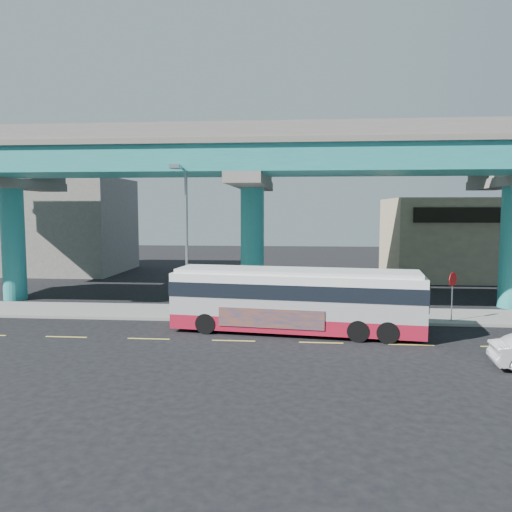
{
  "coord_description": "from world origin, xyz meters",
  "views": [
    {
      "loc": [
        2.96,
        -22.61,
        6.01
      ],
      "look_at": [
        0.67,
        4.0,
        3.53
      ],
      "focal_mm": 35.0,
      "sensor_mm": 36.0,
      "label": 1
    }
  ],
  "objects": [
    {
      "name": "building_beige",
      "position": [
        18.0,
        22.98,
        3.51
      ],
      "size": [
        14.0,
        10.23,
        7.0
      ],
      "color": "tan",
      "rests_on": "ground"
    },
    {
      "name": "street_lamp",
      "position": [
        -3.12,
        3.42,
        5.48
      ],
      "size": [
        0.5,
        2.66,
        8.25
      ],
      "color": "gray",
      "rests_on": "sidewalk"
    },
    {
      "name": "lane_markings",
      "position": [
        -0.0,
        -0.3,
        0.01
      ],
      "size": [
        58.0,
        0.12,
        0.01
      ],
      "color": "#D8C64C",
      "rests_on": "ground"
    },
    {
      "name": "transit_bus",
      "position": [
        2.84,
        1.53,
        1.71
      ],
      "size": [
        12.39,
        4.1,
        3.12
      ],
      "rotation": [
        0.0,
        0.0,
        -0.12
      ],
      "color": "maroon",
      "rests_on": "ground"
    },
    {
      "name": "viaduct",
      "position": [
        -0.0,
        9.11,
        9.14
      ],
      "size": [
        52.0,
        12.4,
        11.7
      ],
      "color": "#207B74",
      "rests_on": "ground"
    },
    {
      "name": "building_concrete",
      "position": [
        -20.0,
        24.0,
        4.5
      ],
      "size": [
        12.0,
        10.0,
        9.0
      ],
      "primitive_type": "cube",
      "color": "gray",
      "rests_on": "ground"
    },
    {
      "name": "sidewalk",
      "position": [
        0.0,
        5.5,
        0.07
      ],
      "size": [
        70.0,
        4.0,
        0.15
      ],
      "primitive_type": "cube",
      "color": "gray",
      "rests_on": "ground"
    },
    {
      "name": "ground",
      "position": [
        0.0,
        0.0,
        0.0
      ],
      "size": [
        120.0,
        120.0,
        0.0
      ],
      "primitive_type": "plane",
      "color": "black",
      "rests_on": "ground"
    },
    {
      "name": "stop_sign",
      "position": [
        11.06,
        4.18,
        2.03
      ],
      "size": [
        0.57,
        0.58,
        2.61
      ],
      "rotation": [
        0.0,
        0.0,
        0.41
      ],
      "color": "gray",
      "rests_on": "sidewalk"
    }
  ]
}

